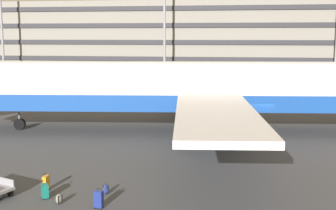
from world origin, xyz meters
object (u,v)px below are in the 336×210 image
Objects in this scene: suitcase_large at (99,199)px; suitcase_red at (45,191)px; airliner at (199,89)px; backpack_teal at (106,189)px; suitcase_upright at (46,183)px; backpack_black at (59,199)px.

suitcase_red is (-2.85, 0.80, -0.06)m from suitcase_large.
backpack_teal is at bearing -102.65° from airliner.
backpack_teal is (2.68, 0.92, -0.12)m from suitcase_red.
suitcase_large reaches higher than backpack_teal.
suitcase_upright is at bearing -113.50° from airliner.
suitcase_large is at bearing -7.28° from backpack_black.
suitcase_large reaches higher than suitcase_upright.
airliner reaches higher than suitcase_red.
airliner is 15.47m from backpack_teal.
suitcase_upright is 1.54× the size of backpack_teal.
suitcase_large is at bearing -29.28° from suitcase_upright.
suitcase_red is at bearing 164.28° from suitcase_large.
suitcase_large is at bearing -84.50° from backpack_teal.
airliner is at bearing 69.09° from suitcase_red.
suitcase_upright is at bearing 150.72° from suitcase_large.
suitcase_red reaches higher than backpack_black.
backpack_teal reaches higher than backpack_black.
suitcase_red is 1.07m from backpack_black.
suitcase_red reaches higher than suitcase_upright.
airliner is 17.06m from suitcase_large.
suitcase_large is 1.02× the size of suitcase_red.
suitcase_large is 1.74m from backpack_teal.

